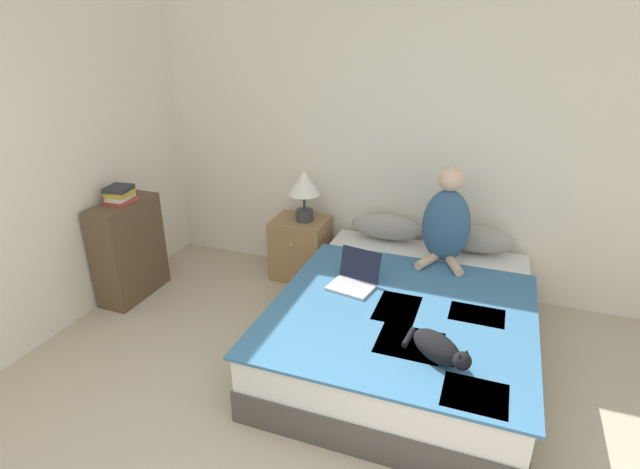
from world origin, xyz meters
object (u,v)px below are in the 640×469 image
object	(u,v)px
person_sitting	(446,222)
laptop_open	(354,279)
pillow_far	(475,239)
book_stack_top	(120,194)
pillow_near	(386,227)
table_lamp	(304,187)
bed	(405,325)
nightstand	(300,248)
bookshelf	(129,250)
cat_tabby	(439,348)

from	to	relation	value
person_sitting	laptop_open	distance (m)	0.89
pillow_far	book_stack_top	distance (m)	2.94
book_stack_top	pillow_near	bearing A→B (deg)	23.95
pillow_near	table_lamp	bearing A→B (deg)	-174.30
bed	nightstand	bearing A→B (deg)	143.72
table_lamp	bed	bearing A→B (deg)	-37.39
table_lamp	book_stack_top	bearing A→B (deg)	-147.32
bookshelf	book_stack_top	size ratio (longest dim) A/B	3.57
pillow_far	nightstand	xyz separation A→B (m)	(-1.53, -0.08, -0.30)
laptop_open	table_lamp	xyz separation A→B (m)	(-0.72, 0.83, 0.37)
pillow_near	nightstand	size ratio (longest dim) A/B	1.10
bed	nightstand	distance (m)	1.44
nightstand	laptop_open	bearing A→B (deg)	-47.21
pillow_far	nightstand	size ratio (longest dim) A/B	1.10
person_sitting	book_stack_top	size ratio (longest dim) A/B	3.21
cat_tabby	nightstand	xyz separation A→B (m)	(-1.46, 1.49, -0.27)
pillow_far	person_sitting	bearing A→B (deg)	-130.13
laptop_open	book_stack_top	size ratio (longest dim) A/B	1.48
bed	book_stack_top	xyz separation A→B (m)	(-2.41, 0.02, 0.70)
nightstand	book_stack_top	world-z (taller)	book_stack_top
pillow_far	book_stack_top	bearing A→B (deg)	-162.00
pillow_near	book_stack_top	size ratio (longest dim) A/B	2.60
nightstand	pillow_far	bearing A→B (deg)	2.83
laptop_open	bookshelf	size ratio (longest dim) A/B	0.41
person_sitting	table_lamp	bearing A→B (deg)	171.57
table_lamp	nightstand	bearing A→B (deg)	-177.82
cat_tabby	table_lamp	world-z (taller)	table_lamp
laptop_open	nightstand	xyz separation A→B (m)	(-0.77, 0.83, -0.24)
pillow_far	table_lamp	bearing A→B (deg)	-177.15
bookshelf	table_lamp	bearing A→B (deg)	32.83
nightstand	table_lamp	world-z (taller)	table_lamp
person_sitting	bookshelf	xyz separation A→B (m)	(-2.56, -0.65, -0.37)
pillow_far	person_sitting	size ratio (longest dim) A/B	0.81
pillow_far	bed	bearing A→B (deg)	-111.91
cat_tabby	person_sitting	bearing A→B (deg)	132.56
person_sitting	laptop_open	xyz separation A→B (m)	(-0.55, -0.64, -0.28)
bed	pillow_near	distance (m)	1.06
nightstand	cat_tabby	bearing A→B (deg)	-45.65
cat_tabby	bookshelf	world-z (taller)	bookshelf
pillow_far	laptop_open	size ratio (longest dim) A/B	1.76
person_sitting	bookshelf	bearing A→B (deg)	-165.84
laptop_open	bed	bearing A→B (deg)	7.02
person_sitting	laptop_open	bearing A→B (deg)	-130.37
bed	book_stack_top	size ratio (longest dim) A/B	8.72
person_sitting	laptop_open	world-z (taller)	person_sitting
bed	cat_tabby	world-z (taller)	cat_tabby
pillow_near	table_lamp	xyz separation A→B (m)	(-0.74, -0.07, 0.30)
laptop_open	nightstand	size ratio (longest dim) A/B	0.63
bed	cat_tabby	bearing A→B (deg)	-64.88
table_lamp	laptop_open	bearing A→B (deg)	-48.94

